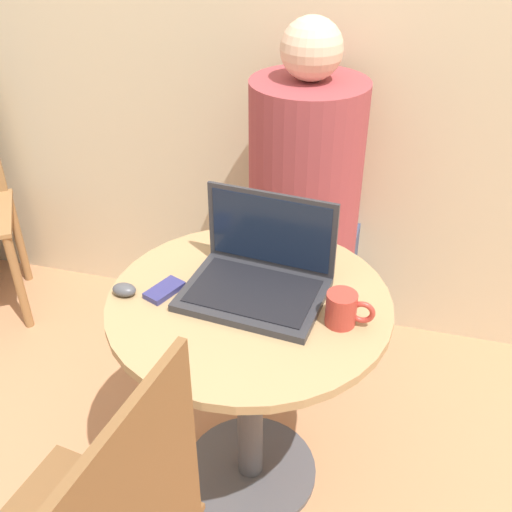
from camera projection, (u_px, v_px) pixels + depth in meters
The scene contains 7 objects.
ground_plane at pixel (251, 471), 1.92m from camera, with size 12.00×12.00×0.00m, color tan.
round_table at pixel (250, 353), 1.64m from camera, with size 0.74×0.74×0.70m.
laptop at pixel (259, 274), 1.55m from camera, with size 0.38×0.30×0.24m.
cell_phone at pixel (164, 290), 1.56m from camera, with size 0.09×0.12×0.02m.
computer_mouse at pixel (124, 290), 1.54m from camera, with size 0.06×0.04×0.03m.
coffee_cup at pixel (343, 309), 1.43m from camera, with size 0.12×0.08×0.09m.
person_seated at pixel (306, 225), 2.20m from camera, with size 0.38×0.60×1.27m.
Camera 1 is at (0.34, -1.18, 1.64)m, focal length 42.00 mm.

